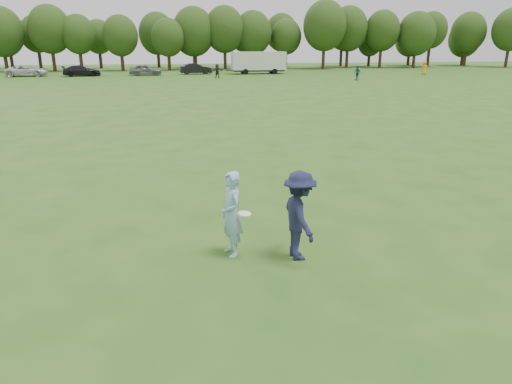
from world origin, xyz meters
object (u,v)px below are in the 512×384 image
player_far_d (217,71)px  car_e (146,70)px  player_far_c (425,68)px  defender (299,216)px  car_c (27,71)px  car_f (196,69)px  cargo_trailer (259,62)px  car_d (82,71)px  player_far_b (357,73)px  field_cone (374,80)px  thrower (231,214)px

player_far_d → car_e: size_ratio=0.40×
player_far_c → player_far_d: player_far_c is taller
defender → player_far_c: player_far_c is taller
car_c → car_e: size_ratio=1.20×
defender → player_far_c: size_ratio=0.97×
car_f → cargo_trailer: size_ratio=0.53×
car_e → car_f: (7.23, 1.68, 0.01)m
car_d → cargo_trailer: cargo_trailer is taller
defender → car_d: size_ratio=0.37×
defender → player_far_c: 64.62m
car_c → car_d: size_ratio=1.08×
player_far_b → cargo_trailer: size_ratio=0.19×
defender → car_d: bearing=9.2°
car_f → player_far_b: bearing=-134.9°
car_f → cargo_trailer: bearing=-100.3°
car_f → field_cone: 26.89m
player_far_c → car_f: size_ratio=0.41×
player_far_b → cargo_trailer: (-9.47, 14.93, 0.90)m
car_d → field_cone: 39.50m
player_far_c → car_d: (-48.62, 5.83, -0.24)m
player_far_c → player_far_d: 30.54m
player_far_d → car_c: player_far_d is taller
player_far_d → cargo_trailer: (7.10, 8.10, 0.87)m
thrower → car_e: size_ratio=0.40×
thrower → car_e: 60.13m
car_e → field_cone: bearing=-115.7°
defender → car_c: 64.94m
defender → car_f: (1.87, 62.09, -0.16)m
car_c → car_e: 16.07m
thrower → car_d: (-12.68, 59.99, -0.18)m
car_c → car_d: bearing=-99.7°
player_far_d → field_cone: (17.94, -8.79, -0.75)m
player_far_d → car_e: (-9.46, 7.31, -0.13)m
thrower → car_f: 61.75m
car_c → cargo_trailer: bearing=-93.0°
player_far_c → car_e: player_far_c is taller
car_c → field_cone: bearing=-114.2°
thrower → defender: defender is taller
car_d → car_f: car_f is taller
car_e → cargo_trailer: (16.56, 0.79, 1.01)m
thrower → car_d: size_ratio=0.36×
player_far_b → player_far_c: player_far_c is taller
car_c → car_f: bearing=-90.9°
player_far_c → cargo_trailer: bearing=17.9°
player_far_d → car_c: bearing=134.9°
player_far_b → player_far_c: 16.22m
player_far_d → field_cone: bearing=-53.3°
cargo_trailer → car_f: bearing=174.5°
defender → car_d: 62.02m
car_d → defender: bearing=-174.9°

